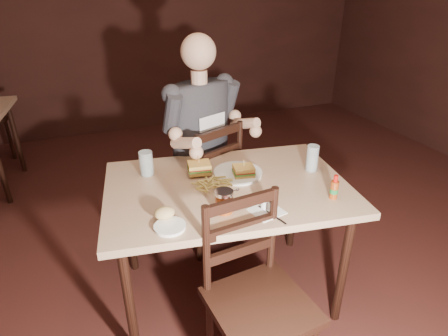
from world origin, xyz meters
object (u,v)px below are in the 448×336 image
object	(u,v)px
dinner_plate	(238,174)
glass_right	(312,158)
hot_sauce	(335,187)
side_plate	(170,227)
syrup_dispenser	(224,201)
diner	(204,116)
glass_left	(146,163)
main_table	(227,196)
chair_near	(261,306)
chair_far	(201,184)

from	to	relation	value
dinner_plate	glass_right	bearing A→B (deg)	-13.44
hot_sauce	side_plate	size ratio (longest dim) A/B	0.92
dinner_plate	hot_sauce	size ratio (longest dim) A/B	2.07
glass_right	syrup_dispenser	xyz separation A→B (m)	(-0.64, -0.22, -0.02)
diner	glass_left	bearing A→B (deg)	-171.61
main_table	chair_near	world-z (taller)	chair_near
glass_right	syrup_dispenser	distance (m)	0.68
main_table	chair_far	bearing A→B (deg)	86.87
hot_sauce	syrup_dispenser	bearing A→B (deg)	171.42
hot_sauce	syrup_dispenser	xyz separation A→B (m)	(-0.57, 0.09, -0.01)
chair_far	glass_right	bearing A→B (deg)	108.89
chair_far	glass_right	xyz separation A→B (m)	(0.49, -0.59, 0.37)
dinner_plate	glass_left	size ratio (longest dim) A/B	1.91
main_table	glass_right	distance (m)	0.55
diner	glass_left	size ratio (longest dim) A/B	7.09
glass_left	syrup_dispenser	world-z (taller)	glass_left
chair_far	glass_right	distance (m)	0.85
glass_left	chair_far	bearing A→B (deg)	35.26
hot_sauce	glass_left	bearing A→B (deg)	144.11
dinner_plate	hot_sauce	world-z (taller)	hot_sauce
main_table	hot_sauce	world-z (taller)	hot_sauce
chair_near	syrup_dispenser	size ratio (longest dim) A/B	8.14
chair_near	syrup_dispenser	xyz separation A→B (m)	(-0.04, 0.34, 0.36)
chair_far	syrup_dispenser	xyz separation A→B (m)	(-0.14, -0.81, 0.35)
main_table	glass_right	bearing A→B (deg)	-1.43
diner	glass_left	world-z (taller)	diner
chair_near	diner	size ratio (longest dim) A/B	0.93
chair_far	side_plate	bearing A→B (deg)	42.70
hot_sauce	syrup_dispenser	size ratio (longest dim) A/B	1.14
diner	syrup_dispenser	world-z (taller)	diner
chair_far	glass_left	bearing A→B (deg)	14.18
main_table	dinner_plate	xyz separation A→B (m)	(0.10, 0.09, 0.08)
dinner_plate	glass_left	xyz separation A→B (m)	(-0.48, 0.19, 0.06)
main_table	chair_far	world-z (taller)	chair_far
chair_far	syrup_dispenser	distance (m)	0.90
glass_left	glass_right	size ratio (longest dim) A/B	0.91
chair_near	glass_right	size ratio (longest dim) A/B	5.99
main_table	side_plate	size ratio (longest dim) A/B	10.05
syrup_dispenser	glass_left	bearing A→B (deg)	125.80
diner	side_plate	distance (m)	0.94
chair_far	side_plate	distance (m)	1.00
chair_near	chair_far	bearing A→B (deg)	79.54
glass_right	side_plate	bearing A→B (deg)	-163.86
chair_near	diner	xyz separation A→B (m)	(0.12, 1.10, 0.53)
dinner_plate	diner	bearing A→B (deg)	96.54
hot_sauce	chair_near	bearing A→B (deg)	-154.07
dinner_plate	glass_left	bearing A→B (deg)	158.11
side_plate	glass_left	bearing A→B (deg)	89.41
glass_left	side_plate	world-z (taller)	glass_left
chair_near	diner	bearing A→B (deg)	78.37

